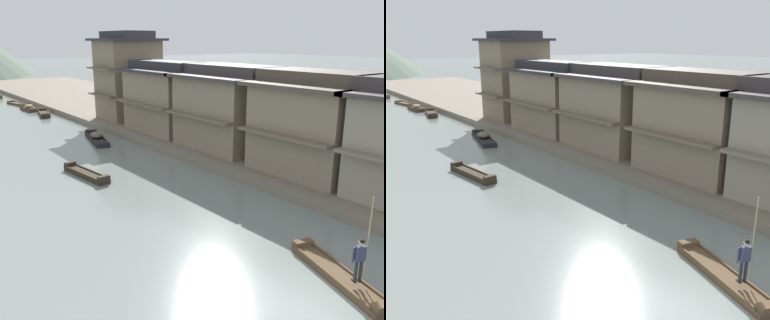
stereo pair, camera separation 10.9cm
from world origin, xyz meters
The scene contains 13 objects.
ground_plane centered at (0.00, 0.00, 0.00)m, with size 400.00×400.00×0.00m, color gray.
riverbank_right centered at (15.97, 30.00, 0.28)m, with size 18.00×110.00×0.55m, color slate.
boat_foreground_poled centered at (2.47, 0.40, 0.15)m, with size 2.39×4.91×0.45m.
boatman_person centered at (2.19, -0.52, 1.45)m, with size 0.54×0.36×3.04m.
boat_moored_nearest centered at (5.51, 41.62, 0.18)m, with size 2.07×4.47×0.55m.
boat_moored_second centered at (4.88, 26.08, 0.26)m, with size 2.49×5.89×0.79m.
boat_moored_third centered at (5.18, 46.36, 0.29)m, with size 1.15×3.85×0.77m.
boat_moored_far centered at (0.05, 17.23, 0.18)m, with size 1.31×4.55×0.54m.
boat_midriver_upstream centered at (5.42, 52.24, 0.13)m, with size 1.80×4.33×0.38m.
house_waterfront_second centered at (11.26, 8.24, 3.55)m, with size 6.77×7.38×6.14m.
house_waterfront_tall centered at (11.30, 16.13, 3.55)m, with size 6.85×7.90×6.14m.
house_waterfront_narrow centered at (10.63, 23.91, 3.55)m, with size 5.50×8.39×6.14m.
house_waterfront_far centered at (11.19, 31.55, 4.87)m, with size 6.64×5.67×8.74m.
Camera 2 is at (-9.88, -7.22, 8.40)m, focal length 39.18 mm.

